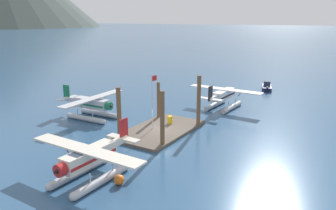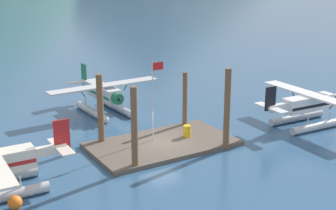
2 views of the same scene
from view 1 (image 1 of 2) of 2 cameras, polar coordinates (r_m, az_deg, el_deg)
The scene contains 13 objects.
ground_plane at distance 36.11m, azimuth -1.41°, elevation -4.64°, with size 1200.00×1200.00×0.00m, color #2D5175.
dock_platform at distance 36.06m, azimuth -1.41°, elevation -4.41°, with size 10.60×6.03×0.30m, color brown.
piling_near_left at distance 31.00m, azimuth -1.00°, elevation -2.55°, with size 0.44×0.44×5.57m, color brown.
piling_near_right at distance 36.94m, azimuth 5.40°, elevation 0.59°, with size 0.45×0.45×5.97m, color brown.
piling_far_left at distance 33.96m, azimuth -8.57°, elevation -1.34°, with size 0.47×0.47×5.35m, color brown.
piling_far_right at distance 39.76m, azimuth -1.70°, elevation 0.71°, with size 0.38×0.38×4.66m, color brown.
flagpole at distance 35.18m, azimuth -2.69°, elevation 1.70°, with size 0.95×0.10×6.03m.
fuel_drum at distance 37.71m, azimuth 0.35°, elevation -2.59°, with size 0.62×0.62×0.88m.
mooring_buoy at distance 25.28m, azimuth -8.55°, elevation -12.82°, with size 0.79×0.79×0.79m, color orange.
seaplane_white_stbd_aft at distance 45.61m, azimuth 9.75°, elevation 1.38°, with size 7.98×10.45×3.84m.
seaplane_cream_port_aft at distance 25.88m, azimuth -13.67°, elevation -9.50°, with size 7.98×10.41×3.84m.
seaplane_silver_bow_centre at distance 41.36m, azimuth -13.18°, elevation -0.20°, with size 10.45×7.98×3.84m.
boat_navy_open_se at distance 59.49m, azimuth 16.91°, elevation 3.03°, with size 4.74×2.66×1.50m.
Camera 1 is at (-28.49, -18.61, 12.10)m, focal length 34.81 mm.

